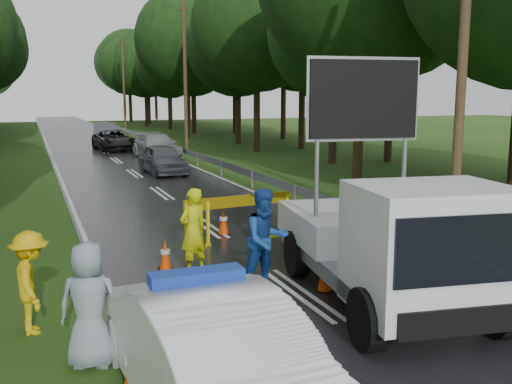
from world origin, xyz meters
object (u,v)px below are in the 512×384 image
civilian (266,240)px  queue_car_second (156,146)px  queue_car_third (114,140)px  queue_car_fourth (105,133)px  police_sedan (198,342)px  officer (193,231)px  work_truck (391,242)px  barrier (239,207)px  queue_car_first (163,159)px

civilian → queue_car_second: bearing=75.2°
queue_car_third → queue_car_fourth: queue_car_fourth is taller
police_sedan → officer: size_ratio=2.56×
officer → civilian: 1.80m
work_truck → barrier: 5.23m
queue_car_second → queue_car_fourth: (-1.40, 12.78, 0.06)m
queue_car_fourth → queue_car_second: bearing=-76.5°
barrier → queue_car_first: size_ratio=0.71×
work_truck → queue_car_second: (1.29, 25.59, -0.44)m
officer → civilian: civilian is taller
queue_car_first → queue_car_second: (1.15, 6.90, 0.03)m
officer → queue_car_fourth: size_ratio=0.38×
officer → queue_car_fourth: 35.32m
police_sedan → queue_car_third: size_ratio=0.93×
barrier → queue_car_first: (1.06, 13.56, -0.21)m
barrier → queue_car_first: bearing=78.4°
queue_car_first → work_truck: bearing=-93.4°
police_sedan → barrier: 7.54m
barrier → officer: 2.64m
barrier → queue_car_second: queue_car_second is taller
queue_car_second → barrier: bearing=-99.6°
queue_car_third → queue_car_fourth: (0.24, 6.78, 0.10)m
barrier → officer: bearing=-137.8°
queue_car_first → queue_car_third: 12.91m
police_sedan → queue_car_fourth: police_sedan is taller
barrier → queue_car_fourth: (0.81, 33.23, -0.13)m
queue_car_second → queue_car_third: (-1.64, 6.00, -0.04)m
police_sedan → civilian: 4.12m
officer → civilian: (1.00, -1.50, 0.08)m
civilian → queue_car_first: bearing=76.2°
officer → barrier: bearing=-153.3°
barrier → work_truck: bearing=-86.8°
police_sedan → queue_car_first: 20.87m
queue_car_first → queue_car_third: queue_car_first is taller
police_sedan → barrier: size_ratio=1.58×
officer → queue_car_third: officer is taller
barrier → civilian: bearing=-108.8°
police_sedan → queue_car_first: police_sedan is taller
work_truck → queue_car_third: bearing=99.7°
barrier → queue_car_fourth: 33.24m
officer → queue_car_second: size_ratio=0.36×
police_sedan → queue_car_third: (3.60, 33.36, -0.05)m
queue_car_second → queue_car_fourth: bearing=92.9°
work_truck → queue_car_third: work_truck is taller
work_truck → queue_car_first: 18.70m
officer → queue_car_fourth: officer is taller
officer → civilian: size_ratio=0.92×
work_truck → civilian: (-1.65, 1.64, -0.19)m
queue_car_second → queue_car_third: 6.22m
barrier → queue_car_first: 13.60m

